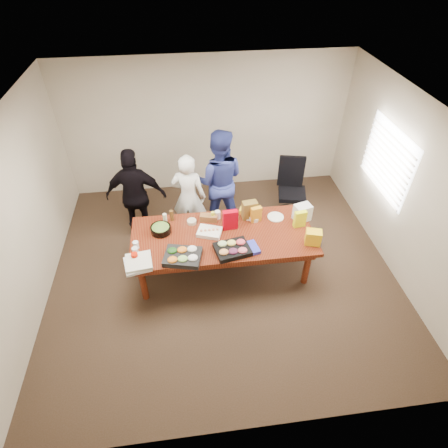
{
  "coord_description": "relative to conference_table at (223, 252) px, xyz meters",
  "views": [
    {
      "loc": [
        -0.51,
        -4.1,
        4.5
      ],
      "look_at": [
        0.03,
        0.1,
        0.88
      ],
      "focal_mm": 29.18,
      "sensor_mm": 36.0,
      "label": 1
    }
  ],
  "objects": [
    {
      "name": "grocery_bag_yellow",
      "position": [
        1.3,
        -0.35,
        0.49
      ],
      "size": [
        0.27,
        0.22,
        0.23
      ],
      "primitive_type": "cube",
      "rotation": [
        0.0,
        0.0,
        -0.29
      ],
      "color": "yellow",
      "rests_on": "conference_table"
    },
    {
      "name": "bread_loaf",
      "position": [
        -0.18,
        0.37,
        0.43
      ],
      "size": [
        0.29,
        0.17,
        0.11
      ],
      "primitive_type": "cube",
      "rotation": [
        0.0,
        0.0,
        -0.22
      ],
      "color": "brown",
      "rests_on": "conference_table"
    },
    {
      "name": "wall_right",
      "position": [
        2.75,
        0.0,
        0.98
      ],
      "size": [
        0.04,
        5.0,
        2.7
      ],
      "primitive_type": "cube",
      "color": "beige",
      "rests_on": "floor"
    },
    {
      "name": "kraft_bag",
      "position": [
        0.47,
        0.37,
        0.53
      ],
      "size": [
        0.25,
        0.17,
        0.31
      ],
      "primitive_type": "cube",
      "rotation": [
        0.0,
        0.0,
        0.14
      ],
      "color": "brown",
      "rests_on": "conference_table"
    },
    {
      "name": "wall_left",
      "position": [
        -2.75,
        0.0,
        0.98
      ],
      "size": [
        0.04,
        5.0,
        2.7
      ],
      "primitive_type": "cube",
      "color": "beige",
      "rests_on": "floor"
    },
    {
      "name": "red_cup",
      "position": [
        -1.3,
        -0.37,
        0.44
      ],
      "size": [
        0.11,
        0.11,
        0.13
      ],
      "primitive_type": "cylinder",
      "rotation": [
        0.0,
        0.0,
        0.25
      ],
      "color": "red",
      "rests_on": "conference_table"
    },
    {
      "name": "conference_table",
      "position": [
        0.0,
        0.0,
        0.0
      ],
      "size": [
        2.8,
        1.2,
        0.75
      ],
      "primitive_type": "cube",
      "color": "#4C1C0F",
      "rests_on": "floor"
    },
    {
      "name": "banana_bunch",
      "position": [
        0.45,
        0.48,
        0.41
      ],
      "size": [
        0.26,
        0.21,
        0.07
      ],
      "primitive_type": "cube",
      "rotation": [
        0.0,
        0.0,
        -0.4
      ],
      "color": "yellow",
      "rests_on": "conference_table"
    },
    {
      "name": "dip_bowl_a",
      "position": [
        0.54,
        0.3,
        0.41
      ],
      "size": [
        0.21,
        0.21,
        0.06
      ],
      "primitive_type": "cylinder",
      "rotation": [
        0.0,
        0.0,
        -0.33
      ],
      "color": "silver",
      "rests_on": "conference_table"
    },
    {
      "name": "sheet_cake",
      "position": [
        -0.2,
        0.06,
        0.41
      ],
      "size": [
        0.42,
        0.37,
        0.06
      ],
      "primitive_type": "cube",
      "rotation": [
        0.0,
        0.0,
        -0.34
      ],
      "color": "white",
      "rests_on": "conference_table"
    },
    {
      "name": "window_blinds",
      "position": [
        2.68,
        0.6,
        1.12
      ],
      "size": [
        0.04,
        1.36,
        1.0
      ],
      "primitive_type": "cube",
      "color": "beige",
      "rests_on": "wall_right"
    },
    {
      "name": "clear_cup_a",
      "position": [
        -1.3,
        -0.25,
        0.44
      ],
      "size": [
        0.11,
        0.11,
        0.12
      ],
      "primitive_type": "cylinder",
      "rotation": [
        0.0,
        0.0,
        -0.31
      ],
      "color": "silver",
      "rests_on": "conference_table"
    },
    {
      "name": "window_panel",
      "position": [
        2.72,
        0.6,
        1.12
      ],
      "size": [
        0.03,
        1.4,
        1.1
      ],
      "primitive_type": "cube",
      "color": "white",
      "rests_on": "wall_right"
    },
    {
      "name": "floor",
      "position": [
        0.0,
        0.0,
        -0.39
      ],
      "size": [
        5.5,
        5.0,
        0.02
      ],
      "primitive_type": "cube",
      "color": "#47301E",
      "rests_on": "ground"
    },
    {
      "name": "wall_front",
      "position": [
        0.0,
        -2.5,
        0.98
      ],
      "size": [
        5.5,
        0.04,
        2.7
      ],
      "primitive_type": "cube",
      "color": "beige",
      "rests_on": "floor"
    },
    {
      "name": "person_left",
      "position": [
        -1.35,
        1.04,
        0.49
      ],
      "size": [
        1.05,
        0.53,
        1.73
      ],
      "primitive_type": "imported",
      "rotation": [
        0.0,
        0.0,
        3.04
      ],
      "color": "black",
      "rests_on": "floor"
    },
    {
      "name": "fruit_tray",
      "position": [
        0.09,
        -0.37,
        0.41
      ],
      "size": [
        0.56,
        0.48,
        0.07
      ],
      "primitive_type": "cube",
      "rotation": [
        0.0,
        0.0,
        0.2
      ],
      "color": "black",
      "rests_on": "conference_table"
    },
    {
      "name": "pizza_box_lower",
      "position": [
        -1.26,
        -0.48,
        0.4
      ],
      "size": [
        0.42,
        0.42,
        0.04
      ],
      "primitive_type": "cube",
      "rotation": [
        0.0,
        0.0,
        0.2
      ],
      "color": "white",
      "rests_on": "conference_table"
    },
    {
      "name": "pizza_box_upper",
      "position": [
        -1.24,
        -0.47,
        0.44
      ],
      "size": [
        0.4,
        0.4,
        0.04
      ],
      "primitive_type": "cube",
      "rotation": [
        0.0,
        0.0,
        0.12
      ],
      "color": "beige",
      "rests_on": "pizza_box_lower"
    },
    {
      "name": "mustard_bottle",
      "position": [
        -0.12,
        0.36,
        0.46
      ],
      "size": [
        0.07,
        0.07,
        0.17
      ],
      "primitive_type": "cylinder",
      "rotation": [
        0.0,
        0.0,
        0.33
      ],
      "color": "yellow",
      "rests_on": "conference_table"
    },
    {
      "name": "mayo_jar",
      "position": [
        -0.04,
        0.41,
        0.45
      ],
      "size": [
        0.11,
        0.11,
        0.14
      ],
      "primitive_type": "cylinder",
      "rotation": [
        0.0,
        0.0,
        -0.29
      ],
      "color": "silver",
      "rests_on": "conference_table"
    },
    {
      "name": "person_center",
      "position": [
        -0.47,
        0.96,
        0.44
      ],
      "size": [
        0.67,
        0.52,
        1.63
      ],
      "primitive_type": "imported",
      "rotation": [
        0.0,
        0.0,
        2.9
      ],
      "color": "silver",
      "rests_on": "floor"
    },
    {
      "name": "salad_bowl",
      "position": [
        -0.94,
        0.19,
        0.43
      ],
      "size": [
        0.35,
        0.35,
        0.1
      ],
      "primitive_type": "cylinder",
      "rotation": [
        0.0,
        0.0,
        -0.11
      ],
      "color": "black",
      "rests_on": "conference_table"
    },
    {
      "name": "dressing_bottle",
      "position": [
        -0.76,
        0.45,
        0.47
      ],
      "size": [
        0.07,
        0.07,
        0.19
      ],
      "primitive_type": "cylinder",
      "rotation": [
        0.0,
        0.0,
        -0.19
      ],
      "color": "brown",
      "rests_on": "conference_table"
    },
    {
      "name": "chip_bag_orange",
      "position": [
        0.56,
        0.27,
        0.51
      ],
      "size": [
        0.18,
        0.11,
        0.26
      ],
      "primitive_type": "cube",
      "rotation": [
        0.0,
        0.0,
        0.23
      ],
      "color": "orange",
      "rests_on": "conference_table"
    },
    {
      "name": "plate_a",
      "position": [
        0.9,
        0.31,
        0.38
      ],
      "size": [
        0.33,
        0.33,
        0.02
      ],
      "primitive_type": "cylinder",
      "rotation": [
        0.0,
        0.0,
        -0.28
      ],
      "color": "white",
      "rests_on": "conference_table"
    },
    {
      "name": "office_chair",
      "position": [
        1.45,
        1.22,
        0.19
      ],
      "size": [
        0.69,
        0.69,
        1.13
      ],
      "primitive_type": "cube",
      "rotation": [
        0.0,
        0.0,
        -0.22
      ],
      "color": "black",
      "rests_on": "floor"
    },
    {
      "name": "ceiling",
      "position": [
        0.0,
        0.0,
        2.33
      ],
      "size": [
        5.5,
        5.0,
        0.02
      ],
      "primitive_type": "cube",
      "color": "white",
      "rests_on": "wall_back"
    },
    {
      "name": "chip_bag_yellow",
      "position": [
        1.21,
        0.06,
        0.52
      ],
      "size": [
        0.2,
        0.1,
        0.28
      ],
      "primitive_type": "cube",
      "rotation": [
        0.0,
        0.0,
        0.13
      ],
      "color": "#EDFF14",
      "rests_on": "conference_table"
    },
    {
      "name": "wall_back",
      "position": [
        0.0,
        2.5,
        0.98
      ],
      "size": [
        5.5,
        0.04,
        2.7
      ],
      "primitive_type": "cube",
      "color": "beige",
      "rests_on": "floor"
    },
    {
      "name": "person_right",
      "position": [
        0.08,
        1.21,
        0.57
      ],
      "size": [
        1.03,
        0.86,
        1.89
      ],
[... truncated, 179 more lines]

